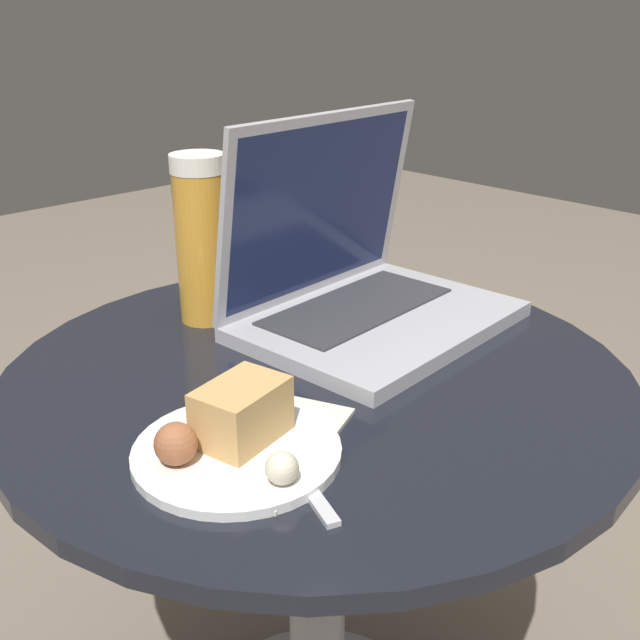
{
  "coord_description": "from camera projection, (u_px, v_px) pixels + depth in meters",
  "views": [
    {
      "loc": [
        -0.5,
        -0.52,
        0.92
      ],
      "look_at": [
        -0.02,
        -0.02,
        0.62
      ],
      "focal_mm": 42.0,
      "sensor_mm": 36.0,
      "label": 1
    }
  ],
  "objects": [
    {
      "name": "laptop",
      "position": [
        358.0,
        282.0,
        0.91
      ],
      "size": [
        0.34,
        0.26,
        0.25
      ],
      "color": "#B2B2B7",
      "rests_on": "table"
    },
    {
      "name": "napkin",
      "position": [
        258.0,
        442.0,
        0.67
      ],
      "size": [
        0.21,
        0.18,
        0.0
      ],
      "color": "silver",
      "rests_on": "table"
    },
    {
      "name": "fork",
      "position": [
        280.0,
        448.0,
        0.66
      ],
      "size": [
        0.09,
        0.19,
        0.0
      ],
      "color": "silver",
      "rests_on": "table"
    },
    {
      "name": "table",
      "position": [
        317.0,
        476.0,
        0.86
      ],
      "size": [
        0.68,
        0.68,
        0.55
      ],
      "color": "#9E9EA3",
      "rests_on": "ground_plane"
    },
    {
      "name": "snack_plate",
      "position": [
        235.0,
        436.0,
        0.65
      ],
      "size": [
        0.18,
        0.18,
        0.06
      ],
      "color": "white",
      "rests_on": "table"
    },
    {
      "name": "beer_glass",
      "position": [
        200.0,
        240.0,
        0.9
      ],
      "size": [
        0.07,
        0.07,
        0.21
      ],
      "color": "gold",
      "rests_on": "table"
    }
  ]
}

